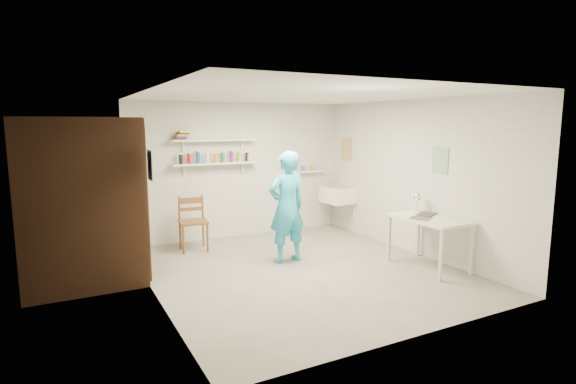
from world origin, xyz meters
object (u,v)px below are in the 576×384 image
belfast_sink (338,195)px  work_table (429,243)px  wooden_chair (193,222)px  man (287,207)px  desk_lamp (418,197)px  wall_clock (281,187)px

belfast_sink → work_table: bearing=-92.6°
wooden_chair → work_table: size_ratio=0.86×
belfast_sink → man: bearing=-144.4°
work_table → desk_lamp: desk_lamp is taller
desk_lamp → man: bearing=156.9°
work_table → wall_clock: bearing=138.6°
wooden_chair → work_table: bearing=-35.6°
man → desk_lamp: 1.97m
man → belfast_sink: bearing=-148.8°
belfast_sink → wooden_chair: wooden_chair is taller
man → wall_clock: size_ratio=5.56×
man → work_table: 2.08m
belfast_sink → wall_clock: wall_clock is taller
man → work_table: man is taller
belfast_sink → wall_clock: 2.04m
wooden_chair → desk_lamp: 3.52m
belfast_sink → wall_clock: bearing=-149.3°
belfast_sink → work_table: size_ratio=0.55×
man → wooden_chair: size_ratio=1.75×
man → work_table: size_ratio=1.51×
belfast_sink → desk_lamp: 2.03m
man → desk_lamp: man is taller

